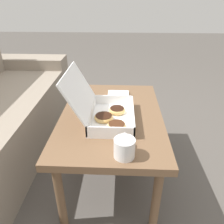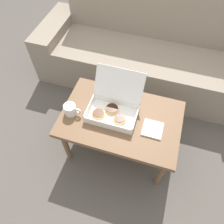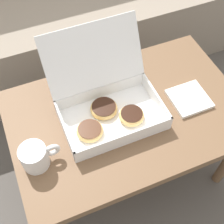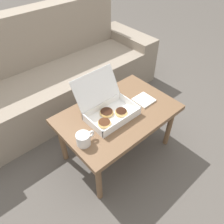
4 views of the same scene
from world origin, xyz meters
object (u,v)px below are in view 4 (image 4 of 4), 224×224
(couch, at_px, (57,77))
(coffee_table, at_px, (118,117))
(pastry_box, at_px, (108,109))
(coffee_mug, at_px, (84,139))

(couch, relative_size, coffee_table, 2.44)
(couch, distance_m, pastry_box, 0.95)
(couch, bearing_deg, coffee_mug, -110.07)
(couch, height_order, pastry_box, couch)
(couch, xyz_separation_m, coffee_mug, (-0.38, -1.03, 0.19))
(couch, xyz_separation_m, coffee_table, (0.00, -0.95, 0.10))
(couch, height_order, coffee_mug, couch)
(pastry_box, height_order, coffee_mug, pastry_box)
(coffee_table, distance_m, pastry_box, 0.13)
(coffee_table, bearing_deg, pastry_box, 155.73)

